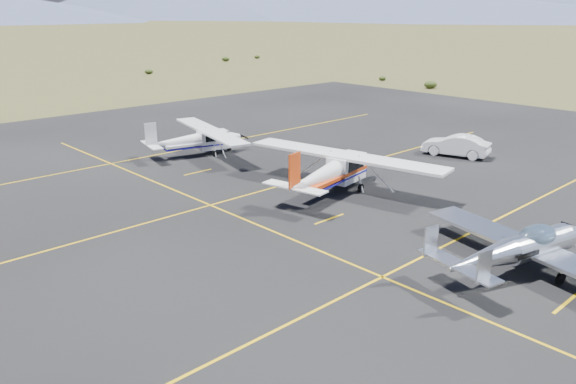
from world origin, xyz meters
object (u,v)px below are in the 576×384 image
aircraft_low_wing (523,248)px  aircraft_plain (197,139)px  aircraft_cessna (333,170)px  sedan (456,145)px

aircraft_low_wing → aircraft_plain: (1.25, 23.34, 0.09)m
aircraft_cessna → aircraft_plain: aircraft_cessna is taller
aircraft_plain → sedan: size_ratio=2.29×
aircraft_plain → sedan: 17.59m
aircraft_cessna → sedan: (12.06, -0.18, -0.59)m
aircraft_low_wing → aircraft_plain: bearing=100.1°
aircraft_cessna → sedan: size_ratio=2.69×
aircraft_low_wing → sedan: bearing=51.9°
sedan → aircraft_cessna: bearing=-16.9°
aircraft_plain → aircraft_low_wing: bearing=-79.6°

